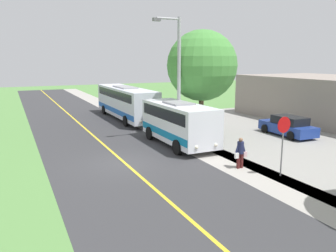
{
  "coord_description": "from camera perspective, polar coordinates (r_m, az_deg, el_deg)",
  "views": [
    {
      "loc": [
        5.31,
        16.69,
        5.44
      ],
      "look_at": [
        -3.5,
        -1.91,
        1.4
      ],
      "focal_mm": 35.81,
      "sensor_mm": 36.0,
      "label": 1
    }
  ],
  "objects": [
    {
      "name": "stop_sign",
      "position": [
        16.56,
        19.01,
        -1.63
      ],
      "size": [
        0.76,
        0.07,
        2.88
      ],
      "color": "slate",
      "rests_on": "ground"
    },
    {
      "name": "road_surface",
      "position": [
        18.34,
        -7.4,
        -6.24
      ],
      "size": [
        8.0,
        100.0,
        0.01
      ],
      "primitive_type": "cube",
      "color": "#333335",
      "rests_on": "ground"
    },
    {
      "name": "road_centre_line",
      "position": [
        18.33,
        -7.4,
        -6.22
      ],
      "size": [
        0.16,
        100.0,
        0.0
      ],
      "primitive_type": "cube",
      "color": "gold",
      "rests_on": "ground"
    },
    {
      "name": "tree_curbside",
      "position": [
        24.63,
        5.81,
        10.16
      ],
      "size": [
        5.09,
        5.09,
        7.61
      ],
      "color": "brown",
      "rests_on": "ground"
    },
    {
      "name": "pedestrian_with_bags",
      "position": [
        17.5,
        12.21,
        -4.35
      ],
      "size": [
        0.72,
        0.34,
        1.6
      ],
      "color": "#4C1919",
      "rests_on": "ground"
    },
    {
      "name": "parking_lot_surface",
      "position": [
        23.03,
        26.19,
        -3.71
      ],
      "size": [
        14.0,
        36.0,
        0.01
      ],
      "primitive_type": "cube",
      "color": "gray",
      "rests_on": "ground"
    },
    {
      "name": "ground_plane",
      "position": [
        18.34,
        -7.4,
        -6.25
      ],
      "size": [
        120.0,
        120.0,
        0.0
      ],
      "primitive_type": "plane",
      "color": "#548442"
    },
    {
      "name": "shuttle_bus_front",
      "position": [
        21.75,
        1.79,
        0.79
      ],
      "size": [
        2.57,
        7.0,
        2.81
      ],
      "color": "white",
      "rests_on": "ground"
    },
    {
      "name": "street_light_pole",
      "position": [
        22.51,
        1.61,
        8.74
      ],
      "size": [
        1.97,
        0.24,
        8.2
      ],
      "color": "#9E9EA3",
      "rests_on": "ground"
    },
    {
      "name": "parked_car_near",
      "position": [
        26.11,
        19.73,
        -0.03
      ],
      "size": [
        2.15,
        4.47,
        1.45
      ],
      "color": "navy",
      "rests_on": "ground"
    },
    {
      "name": "transit_bus_rear",
      "position": [
        31.77,
        -7.25,
        4.23
      ],
      "size": [
        2.6,
        11.52,
        3.06
      ],
      "color": "silver",
      "rests_on": "ground"
    },
    {
      "name": "sidewalk",
      "position": [
        20.46,
        6.63,
        -4.38
      ],
      "size": [
        2.4,
        100.0,
        0.01
      ],
      "primitive_type": "cube",
      "color": "#9E9991",
      "rests_on": "ground"
    }
  ]
}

